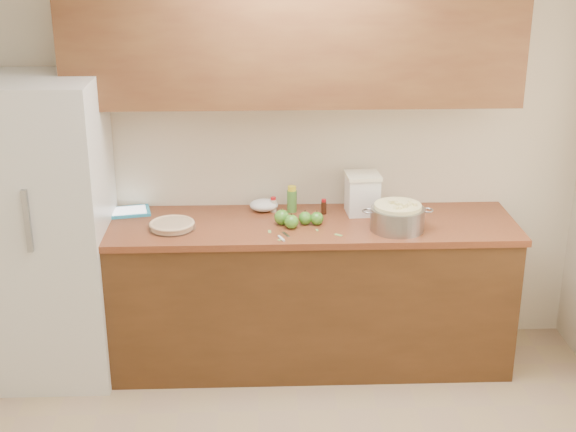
{
  "coord_description": "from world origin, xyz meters",
  "views": [
    {
      "loc": [
        -0.2,
        -2.96,
        2.61
      ],
      "look_at": [
        -0.04,
        1.43,
        0.98
      ],
      "focal_mm": 50.0,
      "sensor_mm": 36.0,
      "label": 1
    }
  ],
  "objects_px": {
    "colander": "(397,217)",
    "flour_canister": "(362,193)",
    "pie": "(172,225)",
    "tablet": "(129,212)"
  },
  "relations": [
    {
      "from": "pie",
      "to": "tablet",
      "type": "height_order",
      "value": "pie"
    },
    {
      "from": "colander",
      "to": "tablet",
      "type": "bearing_deg",
      "value": 167.95
    },
    {
      "from": "colander",
      "to": "flour_canister",
      "type": "height_order",
      "value": "flour_canister"
    },
    {
      "from": "pie",
      "to": "colander",
      "type": "bearing_deg",
      "value": -2.55
    },
    {
      "from": "colander",
      "to": "tablet",
      "type": "xyz_separation_m",
      "value": [
        -1.59,
        0.34,
        -0.07
      ]
    },
    {
      "from": "colander",
      "to": "tablet",
      "type": "relative_size",
      "value": 1.46
    },
    {
      "from": "pie",
      "to": "tablet",
      "type": "distance_m",
      "value": 0.41
    },
    {
      "from": "pie",
      "to": "flour_canister",
      "type": "relative_size",
      "value": 1.08
    },
    {
      "from": "tablet",
      "to": "colander",
      "type": "bearing_deg",
      "value": -23.91
    },
    {
      "from": "colander",
      "to": "flour_canister",
      "type": "xyz_separation_m",
      "value": [
        -0.17,
        0.29,
        0.05
      ]
    }
  ]
}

